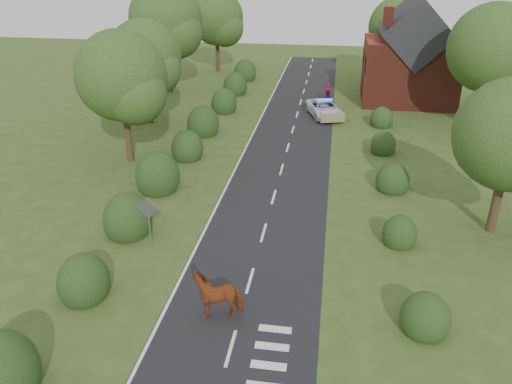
% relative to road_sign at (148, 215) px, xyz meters
% --- Properties ---
extents(ground, '(120.00, 120.00, 0.00)m').
position_rel_road_sign_xyz_m(ground, '(5.00, -2.00, -1.65)').
color(ground, '#344C18').
extents(road, '(6.00, 70.00, 0.02)m').
position_rel_road_sign_xyz_m(road, '(5.00, 13.00, -1.64)').
color(road, black).
rests_on(road, ground).
extents(road_markings, '(4.96, 70.00, 0.01)m').
position_rel_road_sign_xyz_m(road_markings, '(3.40, 10.93, -1.63)').
color(road_markings, white).
rests_on(road_markings, road).
extents(hedgerow_left, '(2.75, 50.41, 3.00)m').
position_rel_road_sign_xyz_m(hedgerow_left, '(-1.51, 9.69, -0.91)').
color(hedgerow_left, black).
rests_on(hedgerow_left, ground).
extents(hedgerow_right, '(2.10, 45.78, 2.10)m').
position_rel_road_sign_xyz_m(hedgerow_right, '(11.60, 9.21, -1.10)').
color(hedgerow_right, black).
rests_on(hedgerow_right, ground).
extents(tree_left_a, '(5.74, 5.60, 8.38)m').
position_rel_road_sign_xyz_m(tree_left_a, '(-4.75, 9.86, 3.69)').
color(tree_left_a, '#332316').
rests_on(tree_left_a, ground).
extents(tree_left_b, '(5.74, 5.60, 8.07)m').
position_rel_road_sign_xyz_m(tree_left_b, '(-6.25, 17.86, 3.39)').
color(tree_left_b, '#332316').
rests_on(tree_left_b, ground).
extents(tree_left_c, '(6.97, 6.80, 10.22)m').
position_rel_road_sign_xyz_m(tree_left_c, '(-7.70, 27.83, 4.88)').
color(tree_left_c, '#332316').
rests_on(tree_left_c, ground).
extents(tree_left_d, '(6.15, 6.00, 8.89)m').
position_rel_road_sign_xyz_m(tree_left_d, '(-5.23, 37.85, 3.98)').
color(tree_left_d, '#332316').
rests_on(tree_left_d, ground).
extents(tree_right_b, '(6.56, 6.40, 9.40)m').
position_rel_road_sign_xyz_m(tree_right_b, '(19.29, 19.84, 4.28)').
color(tree_right_b, '#332316').
rests_on(tree_right_b, ground).
extents(tree_right_c, '(6.15, 6.00, 8.58)m').
position_rel_road_sign_xyz_m(tree_right_c, '(14.27, 35.85, 3.69)').
color(tree_right_c, '#332316').
rests_on(tree_right_c, ground).
extents(road_sign, '(1.06, 0.08, 2.53)m').
position_rel_road_sign_xyz_m(road_sign, '(0.00, 0.00, 0.00)').
color(road_sign, gray).
rests_on(road_sign, ground).
extents(house, '(8.00, 7.40, 9.17)m').
position_rel_road_sign_xyz_m(house, '(14.49, 28.00, 2.13)').
color(house, maroon).
rests_on(house, ground).
extents(cow, '(2.39, 1.67, 1.54)m').
position_rel_road_sign_xyz_m(cow, '(4.17, -4.17, -0.88)').
color(cow, brown).
rests_on(cow, ground).
extents(police_van, '(3.63, 5.27, 1.48)m').
position_rel_road_sign_xyz_m(police_van, '(7.23, 21.88, -0.99)').
color(police_van, white).
rests_on(police_van, ground).
extents(pedestrian_red, '(0.69, 0.52, 1.71)m').
position_rel_road_sign_xyz_m(pedestrian_red, '(7.38, 26.43, -0.80)').
color(pedestrian_red, maroon).
rests_on(pedestrian_red, ground).
extents(pedestrian_purple, '(0.89, 0.77, 1.58)m').
position_rel_road_sign_xyz_m(pedestrian_purple, '(7.40, 24.62, -0.86)').
color(pedestrian_purple, '#2D145C').
rests_on(pedestrian_purple, ground).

